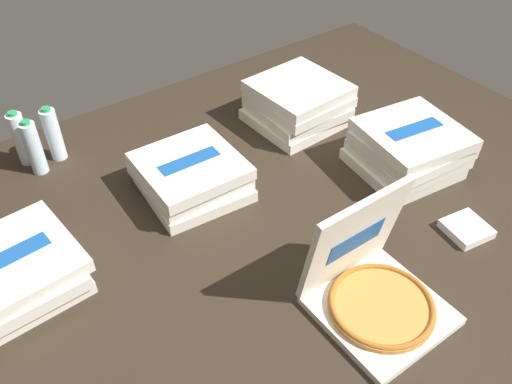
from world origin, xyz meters
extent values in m
cube|color=#2D2319|center=(0.00, 0.00, -0.01)|extent=(3.20, 2.40, 0.02)
cube|color=silver|center=(0.10, -0.49, 0.01)|extent=(0.38, 0.38, 0.03)
cylinder|color=#C6893D|center=(0.10, -0.49, 0.04)|extent=(0.35, 0.35, 0.02)
torus|color=#A96324|center=(0.10, -0.49, 0.05)|extent=(0.34, 0.34, 0.02)
cube|color=silver|center=(0.10, -0.33, 0.22)|extent=(0.38, 0.09, 0.38)
cube|color=#19519E|center=(0.10, -0.35, 0.21)|extent=(0.23, 0.02, 0.09)
cube|color=silver|center=(0.72, -0.01, 0.03)|extent=(0.42, 0.42, 0.05)
cube|color=silver|center=(0.74, -0.01, 0.08)|extent=(0.42, 0.42, 0.05)
cube|color=#19519E|center=(0.74, -0.01, 0.10)|extent=(0.25, 0.09, 0.00)
cube|color=silver|center=(0.74, -0.02, 0.13)|extent=(0.41, 0.41, 0.05)
cube|color=silver|center=(0.74, -0.02, 0.18)|extent=(0.43, 0.43, 0.05)
cube|color=#19519E|center=(0.74, -0.02, 0.20)|extent=(0.26, 0.10, 0.00)
cube|color=silver|center=(0.57, 0.54, 0.03)|extent=(0.40, 0.40, 0.05)
cube|color=silver|center=(0.59, 0.53, 0.08)|extent=(0.39, 0.39, 0.05)
cube|color=silver|center=(0.59, 0.53, 0.13)|extent=(0.40, 0.40, 0.05)
cube|color=silver|center=(0.59, 0.54, 0.18)|extent=(0.40, 0.40, 0.05)
cube|color=silver|center=(-0.81, 0.30, 0.03)|extent=(0.40, 0.40, 0.05)
cube|color=silver|center=(-0.82, 0.29, 0.08)|extent=(0.40, 0.40, 0.05)
cube|color=silver|center=(-0.80, 0.30, 0.13)|extent=(0.41, 0.41, 0.05)
cube|color=#19519E|center=(-0.80, 0.30, 0.15)|extent=(0.25, 0.09, 0.00)
cube|color=silver|center=(-0.08, 0.38, 0.03)|extent=(0.41, 0.41, 0.05)
cube|color=#19519E|center=(-0.08, 0.38, 0.05)|extent=(0.25, 0.09, 0.00)
cube|color=silver|center=(-0.08, 0.40, 0.08)|extent=(0.39, 0.39, 0.05)
cube|color=silver|center=(-0.08, 0.39, 0.13)|extent=(0.39, 0.39, 0.05)
cube|color=#19519E|center=(-0.08, 0.39, 0.15)|extent=(0.25, 0.08, 0.00)
cylinder|color=white|center=(-0.44, 0.93, 0.12)|extent=(0.07, 0.07, 0.24)
cylinder|color=#239951|center=(-0.44, 0.93, 0.25)|extent=(0.04, 0.04, 0.02)
cylinder|color=white|center=(-0.56, 0.98, 0.12)|extent=(0.07, 0.07, 0.24)
cylinder|color=#239951|center=(-0.56, 0.98, 0.25)|extent=(0.04, 0.04, 0.02)
cylinder|color=silver|center=(-0.54, 0.88, 0.12)|extent=(0.07, 0.07, 0.24)
cylinder|color=#239951|center=(-0.54, 0.88, 0.25)|extent=(0.04, 0.04, 0.02)
cube|color=white|center=(0.63, -0.42, 0.02)|extent=(0.17, 0.17, 0.03)
camera|label=1|loc=(-0.85, -1.12, 1.45)|focal=37.88mm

